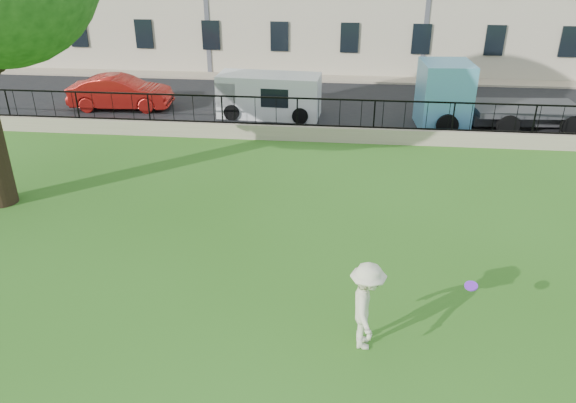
# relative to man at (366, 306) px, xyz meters

# --- Properties ---
(ground) EXTENTS (120.00, 120.00, 0.00)m
(ground) POSITION_rel_man_xyz_m (-2.45, 0.07, -0.95)
(ground) COLOR #2B5F16
(ground) RESTS_ON ground
(retaining_wall) EXTENTS (50.00, 0.40, 0.60)m
(retaining_wall) POSITION_rel_man_xyz_m (-2.45, 12.07, -0.65)
(retaining_wall) COLOR gray
(retaining_wall) RESTS_ON ground
(iron_railing) EXTENTS (50.00, 0.05, 1.13)m
(iron_railing) POSITION_rel_man_xyz_m (-2.45, 12.07, 0.20)
(iron_railing) COLOR black
(iron_railing) RESTS_ON retaining_wall
(street) EXTENTS (60.00, 9.00, 0.01)m
(street) POSITION_rel_man_xyz_m (-2.45, 16.77, -0.95)
(street) COLOR black
(street) RESTS_ON ground
(sidewalk) EXTENTS (60.00, 1.40, 0.12)m
(sidewalk) POSITION_rel_man_xyz_m (-2.45, 21.97, -0.89)
(sidewalk) COLOR gray
(sidewalk) RESTS_ON ground
(man) EXTENTS (0.74, 1.25, 1.91)m
(man) POSITION_rel_man_xyz_m (0.00, 0.00, 0.00)
(man) COLOR beige
(man) RESTS_ON ground
(frisbee) EXTENTS (0.29, 0.28, 0.12)m
(frisbee) POSITION_rel_man_xyz_m (2.15, 0.77, 0.10)
(frisbee) COLOR #7725D5
(red_sedan) EXTENTS (4.75, 1.93, 1.53)m
(red_sedan) POSITION_rel_man_xyz_m (-10.96, 15.47, -0.19)
(red_sedan) COLOR #AE1A15
(red_sedan) RESTS_ON street
(white_van) EXTENTS (4.57, 2.02, 1.88)m
(white_van) POSITION_rel_man_xyz_m (-3.96, 15.08, -0.02)
(white_van) COLOR silver
(white_van) RESTS_ON street
(blue_truck) EXTENTS (6.67, 2.76, 2.74)m
(blue_truck) POSITION_rel_man_xyz_m (5.75, 14.47, 0.41)
(blue_truck) COLOR #569FCA
(blue_truck) RESTS_ON street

